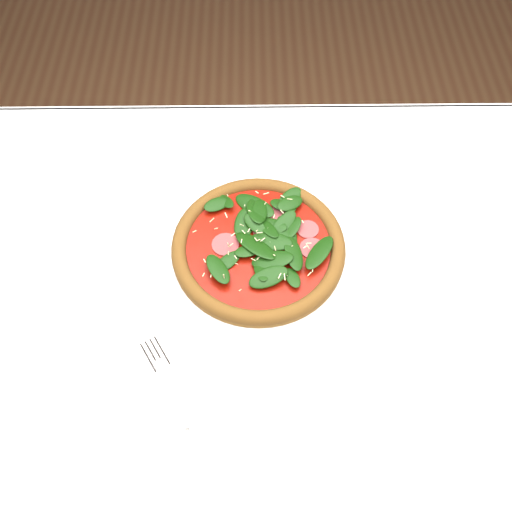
{
  "coord_description": "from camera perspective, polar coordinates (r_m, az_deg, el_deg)",
  "views": [
    {
      "loc": [
        -0.07,
        -0.43,
        1.5
      ],
      "look_at": [
        -0.07,
        0.05,
        0.77
      ],
      "focal_mm": 40.0,
      "sensor_mm": 36.0,
      "label": 1
    }
  ],
  "objects": [
    {
      "name": "pizza",
      "position": [
        0.88,
        0.24,
        1.04
      ],
      "size": [
        0.35,
        0.35,
        0.03
      ],
      "rotation": [
        0.0,
        0.0,
        -0.39
      ],
      "color": "brown",
      "rests_on": "plate"
    },
    {
      "name": "fork",
      "position": [
        0.8,
        -8.6,
        -12.25
      ],
      "size": [
        0.1,
        0.15,
        0.0
      ],
      "rotation": [
        0.0,
        0.0,
        0.54
      ],
      "color": "silver",
      "rests_on": "napkin"
    },
    {
      "name": "plate",
      "position": [
        0.89,
        0.24,
        0.4
      ],
      "size": [
        0.31,
        0.31,
        0.01
      ],
      "color": "white",
      "rests_on": "dining_table"
    },
    {
      "name": "dining_table",
      "position": [
        0.96,
        3.99,
        -6.35
      ],
      "size": [
        1.21,
        0.81,
        0.75
      ],
      "color": "white",
      "rests_on": "ground"
    },
    {
      "name": "napkin",
      "position": [
        0.79,
        -7.52,
        -14.21
      ],
      "size": [
        0.17,
        0.15,
        0.01
      ],
      "primitive_type": "cube",
      "rotation": [
        0.0,
        0.0,
        0.6
      ],
      "color": "white",
      "rests_on": "dining_table"
    },
    {
      "name": "ground",
      "position": [
        1.56,
        2.54,
        -17.09
      ],
      "size": [
        6.0,
        6.0,
        0.0
      ],
      "primitive_type": "plane",
      "color": "brown",
      "rests_on": "ground"
    }
  ]
}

